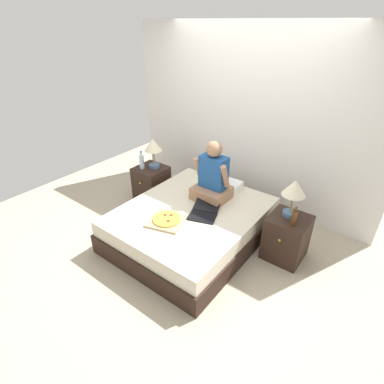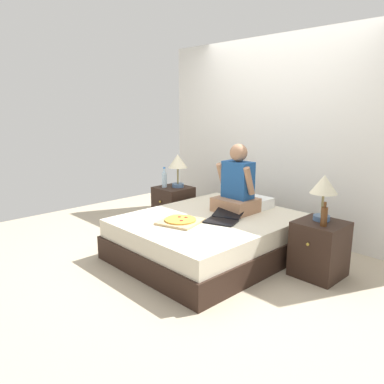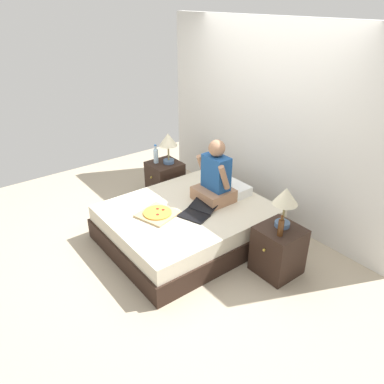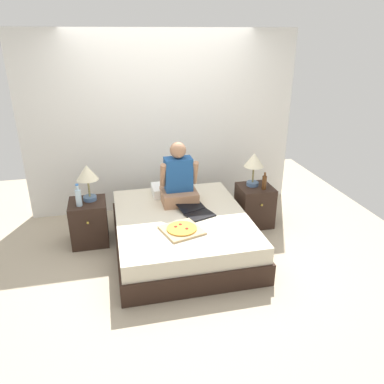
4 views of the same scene
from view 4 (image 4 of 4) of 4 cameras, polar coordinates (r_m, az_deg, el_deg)
ground_plane at (r=4.65m, az=-1.52°, el=-8.47°), size 5.82×5.82×0.00m
wall_back at (r=5.38m, az=-4.50°, el=10.37°), size 3.82×0.12×2.50m
bed at (r=4.54m, az=-1.55°, el=-6.12°), size 1.58×1.91×0.44m
nightstand_left at (r=4.82m, az=-15.39°, el=-4.44°), size 0.44×0.47×0.55m
lamp_on_left_nightstand at (r=4.62m, az=-15.67°, el=2.51°), size 0.26×0.26×0.45m
water_bottle at (r=4.58m, az=-16.92°, el=-0.75°), size 0.07×0.07×0.28m
nightstand_right at (r=5.15m, az=9.50°, el=-2.01°), size 0.44×0.47×0.55m
lamp_on_right_nightstand at (r=4.96m, az=9.42°, el=4.49°), size 0.26×0.26×0.45m
beer_bottle at (r=4.95m, az=10.96°, el=1.48°), size 0.06×0.06×0.23m
pillow at (r=5.01m, az=-3.07°, el=0.42°), size 0.52×0.34×0.12m
person_seated at (r=4.67m, az=-2.05°, el=1.73°), size 0.47×0.40×0.78m
laptop at (r=4.47m, az=0.75°, el=-3.08°), size 0.44×0.50×0.07m
pizza_box at (r=4.09m, az=-1.57°, el=-5.76°), size 0.50×0.50×0.05m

